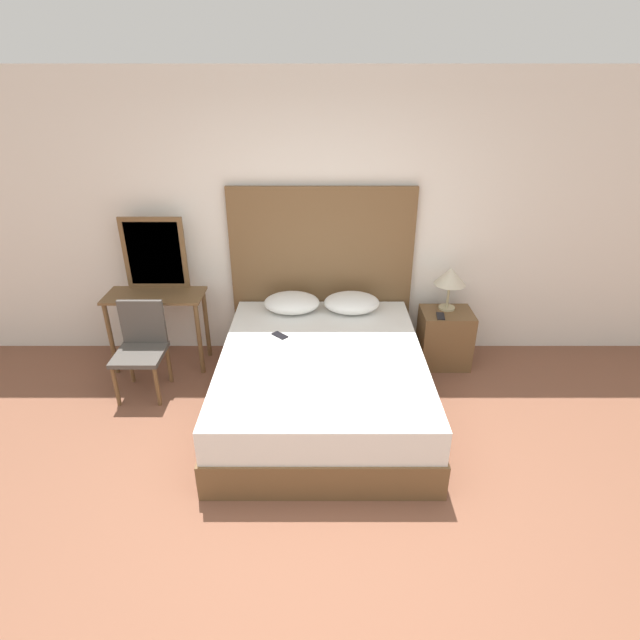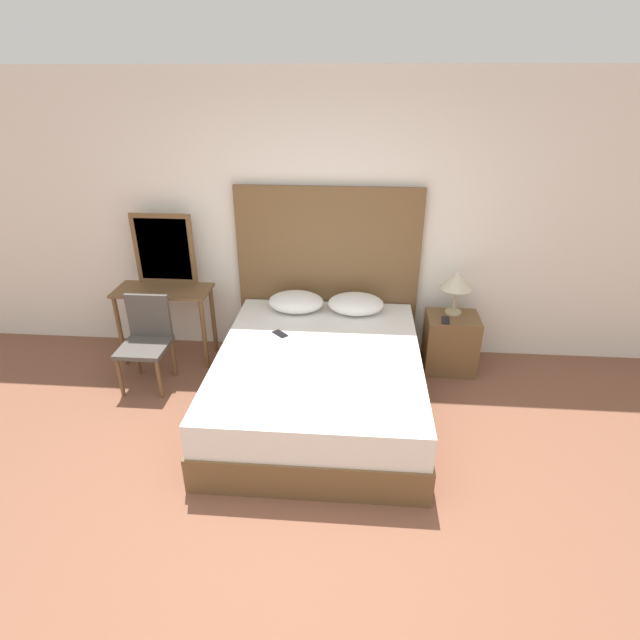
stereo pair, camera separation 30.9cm
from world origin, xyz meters
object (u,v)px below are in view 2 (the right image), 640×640
at_px(phone_on_bed, 280,334).
at_px(vanity_desk, 165,304).
at_px(table_lamp, 457,281).
at_px(chair, 147,336).
at_px(phone_on_nightstand, 445,320).
at_px(bed, 319,382).
at_px(nightstand, 450,343).

distance_m(phone_on_bed, vanity_desk, 1.30).
bearing_deg(table_lamp, vanity_desk, -178.09).
bearing_deg(chair, table_lamp, 10.57).
xyz_separation_m(table_lamp, phone_on_nightstand, (-0.10, -0.18, -0.32)).
bearing_deg(phone_on_bed, phone_on_nightstand, 14.33).
xyz_separation_m(bed, phone_on_bed, (-0.37, 0.30, 0.29)).
height_order(phone_on_bed, table_lamp, table_lamp).
bearing_deg(phone_on_nightstand, bed, -148.90).
bearing_deg(table_lamp, bed, -145.00).
xyz_separation_m(bed, vanity_desk, (-1.58, 0.76, 0.32)).
relative_size(vanity_desk, chair, 1.09).
distance_m(bed, phone_on_bed, 0.55).
height_order(vanity_desk, chair, chair).
xyz_separation_m(phone_on_bed, nightstand, (1.58, 0.48, -0.28)).
distance_m(bed, phone_on_nightstand, 1.34).
bearing_deg(vanity_desk, phone_on_bed, -20.99).
height_order(bed, vanity_desk, vanity_desk).
xyz_separation_m(phone_on_bed, chair, (-1.24, 0.03, -0.10)).
relative_size(nightstand, chair, 0.68).
bearing_deg(phone_on_nightstand, table_lamp, 61.23).
relative_size(table_lamp, chair, 0.50).
bearing_deg(vanity_desk, table_lamp, 1.91).
bearing_deg(chair, phone_on_nightstand, 7.32).
relative_size(bed, vanity_desk, 2.29).
distance_m(nightstand, chair, 2.86).
distance_m(phone_on_bed, nightstand, 1.68).
distance_m(bed, nightstand, 1.44).
xyz_separation_m(nightstand, chair, (-2.82, -0.45, 0.19)).
bearing_deg(phone_on_bed, table_lamp, 19.35).
bearing_deg(phone_on_bed, nightstand, 16.85).
distance_m(bed, table_lamp, 1.61).
height_order(phone_on_bed, nightstand, phone_on_bed).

